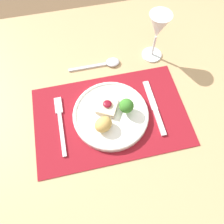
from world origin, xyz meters
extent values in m
plane|color=brown|center=(0.00, 0.00, 0.00)|extent=(8.00, 8.00, 0.00)
cube|color=tan|center=(0.00, 0.00, 0.73)|extent=(1.38, 1.08, 0.03)
cylinder|color=tan|center=(0.62, 0.47, 0.36)|extent=(0.06, 0.06, 0.71)
cube|color=maroon|center=(0.00, 0.00, 0.75)|extent=(0.49, 0.31, 0.00)
cylinder|color=white|center=(0.00, 0.00, 0.75)|extent=(0.24, 0.24, 0.02)
torus|color=white|center=(0.00, 0.00, 0.76)|extent=(0.24, 0.24, 0.01)
cube|color=beige|center=(-0.01, 0.02, 0.77)|extent=(0.08, 0.09, 0.02)
ellipsoid|color=maroon|center=(-0.01, 0.02, 0.79)|extent=(0.03, 0.03, 0.01)
cylinder|color=#84B256|center=(0.05, 0.00, 0.77)|extent=(0.01, 0.01, 0.02)
sphere|color=#387A28|center=(0.05, 0.00, 0.80)|extent=(0.05, 0.05, 0.05)
ellipsoid|color=tan|center=(-0.03, -0.04, 0.78)|extent=(0.07, 0.07, 0.04)
cube|color=silver|center=(-0.16, -0.03, 0.75)|extent=(0.01, 0.15, 0.01)
cube|color=silver|center=(-0.16, 0.07, 0.75)|extent=(0.02, 0.06, 0.01)
cube|color=silver|center=(0.15, -0.06, 0.75)|extent=(0.02, 0.09, 0.01)
cube|color=silver|center=(0.15, 0.05, 0.75)|extent=(0.02, 0.11, 0.00)
cube|color=silver|center=(-0.04, 0.21, 0.75)|extent=(0.14, 0.01, 0.01)
ellipsoid|color=silver|center=(0.05, 0.21, 0.75)|extent=(0.05, 0.04, 0.01)
cylinder|color=white|center=(0.21, 0.22, 0.75)|extent=(0.07, 0.07, 0.01)
cylinder|color=white|center=(0.21, 0.22, 0.79)|extent=(0.01, 0.01, 0.09)
cone|color=white|center=(0.21, 0.22, 0.88)|extent=(0.07, 0.07, 0.09)
camera|label=1|loc=(-0.06, -0.30, 1.38)|focal=35.00mm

